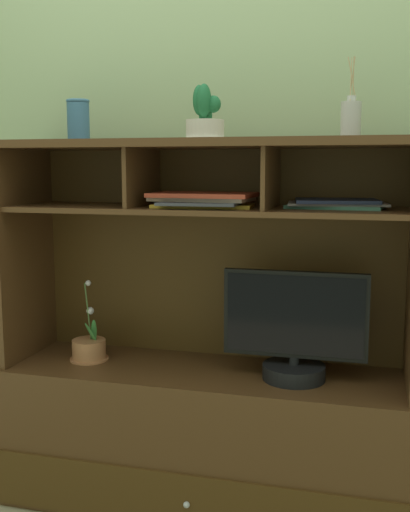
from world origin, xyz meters
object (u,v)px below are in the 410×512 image
(magazine_stack_centre, at_px, (202,200))
(potted_succulent, at_px, (205,120))
(potted_orchid, at_px, (89,349))
(diffuser_bottle, at_px, (351,119))
(magazine_stack_left, at_px, (336,204))
(media_console, at_px, (206,396))
(ceramic_vase, at_px, (78,120))
(tv_monitor, at_px, (295,335))

(magazine_stack_centre, distance_m, potted_succulent, 0.30)
(potted_orchid, relative_size, diffuser_bottle, 1.20)
(magazine_stack_left, height_order, diffuser_bottle, diffuser_bottle)
(potted_orchid, bearing_deg, magazine_stack_centre, -1.41)
(diffuser_bottle, bearing_deg, media_console, -179.82)
(media_console, distance_m, ceramic_vase, 1.21)
(potted_succulent, bearing_deg, magazine_stack_centre, -97.00)
(magazine_stack_left, height_order, magazine_stack_centre, magazine_stack_centre)
(potted_orchid, height_order, magazine_stack_centre, magazine_stack_centre)
(magazine_stack_left, height_order, ceramic_vase, ceramic_vase)
(media_console, height_order, potted_succulent, potted_succulent)
(potted_orchid, xyz_separation_m, diffuser_bottle, (1.02, 0.02, 0.91))
(media_console, height_order, magazine_stack_left, media_console)
(magazine_stack_left, bearing_deg, media_console, -173.60)
(media_console, relative_size, potted_succulent, 8.01)
(tv_monitor, distance_m, ceramic_vase, 1.19)
(potted_orchid, bearing_deg, ceramic_vase, 134.28)
(media_console, relative_size, ceramic_vase, 9.90)
(potted_orchid, xyz_separation_m, ceramic_vase, (-0.04, 0.04, 0.93))
(potted_orchid, height_order, potted_succulent, potted_succulent)
(magazine_stack_centre, bearing_deg, potted_orchid, 178.59)
(potted_succulent, bearing_deg, diffuser_bottle, 0.50)
(media_console, height_order, diffuser_bottle, diffuser_bottle)
(magazine_stack_left, xyz_separation_m, diffuser_bottle, (0.04, -0.05, 0.30))
(magazine_stack_left, relative_size, potted_succulent, 1.85)
(tv_monitor, bearing_deg, diffuser_bottle, 12.77)
(magazine_stack_centre, bearing_deg, diffuser_bottle, 3.67)
(media_console, distance_m, magazine_stack_centre, 0.79)
(potted_orchid, height_order, diffuser_bottle, diffuser_bottle)
(potted_succulent, bearing_deg, magazine_stack_left, 6.73)
(tv_monitor, xyz_separation_m, ceramic_vase, (-0.88, 0.06, 0.80))
(magazine_stack_centre, bearing_deg, ceramic_vase, 174.50)
(magazine_stack_centre, relative_size, diffuser_bottle, 1.40)
(magazine_stack_left, relative_size, magazine_stack_centre, 0.96)
(potted_orchid, bearing_deg, diffuser_bottle, 1.25)
(tv_monitor, distance_m, magazine_stack_centre, 0.61)
(media_console, distance_m, tv_monitor, 0.46)
(media_console, xyz_separation_m, tv_monitor, (0.35, -0.04, 0.29))
(magazine_stack_centre, bearing_deg, magazine_stack_left, 10.08)
(tv_monitor, height_order, ceramic_vase, ceramic_vase)
(diffuser_bottle, relative_size, ceramic_vase, 1.70)
(magazine_stack_centre, bearing_deg, media_console, 81.68)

